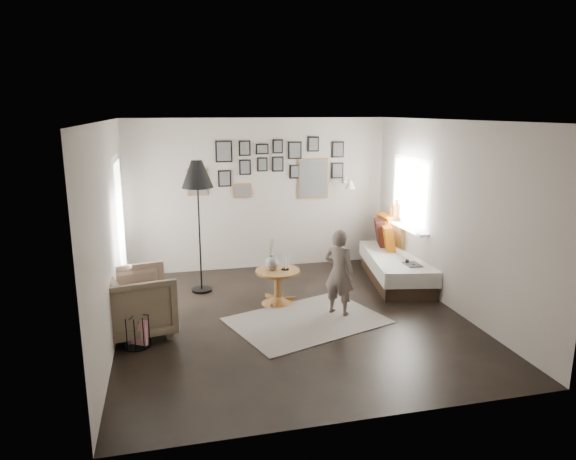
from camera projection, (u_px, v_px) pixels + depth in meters
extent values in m
plane|color=black|center=(293.00, 318.00, 6.89)|extent=(4.80, 4.80, 0.00)
plane|color=gray|center=(260.00, 195.00, 8.87)|extent=(4.50, 0.00, 4.50)
plane|color=gray|center=(362.00, 284.00, 4.32)|extent=(4.50, 0.00, 4.50)
plane|color=gray|center=(110.00, 233.00, 6.08)|extent=(0.00, 4.80, 4.80)
plane|color=gray|center=(451.00, 216.00, 7.10)|extent=(0.00, 4.80, 4.80)
plane|color=white|center=(294.00, 120.00, 6.30)|extent=(4.80, 4.80, 0.00)
plane|color=white|center=(120.00, 231.00, 7.28)|extent=(0.00, 2.14, 2.14)
plane|color=white|center=(120.00, 231.00, 7.28)|extent=(0.00, 1.88, 1.88)
plane|color=white|center=(120.00, 231.00, 7.28)|extent=(0.00, 1.93, 1.93)
plane|color=white|center=(411.00, 192.00, 8.20)|extent=(0.00, 1.30, 1.30)
plane|color=white|center=(411.00, 192.00, 8.20)|extent=(0.00, 1.14, 1.14)
cube|color=white|center=(405.00, 227.00, 8.32)|extent=(0.15, 1.32, 0.04)
cylinder|color=#8C4C14|center=(396.00, 213.00, 8.61)|extent=(0.10, 0.10, 0.28)
cylinder|color=#8C4C14|center=(392.00, 213.00, 8.78)|extent=(0.08, 0.08, 0.22)
cube|color=brown|center=(198.00, 182.00, 8.56)|extent=(0.35, 0.03, 0.45)
cube|color=black|center=(198.00, 182.00, 8.54)|extent=(0.30, 0.01, 0.40)
cube|color=black|center=(224.00, 152.00, 8.54)|extent=(0.28, 0.03, 0.36)
cube|color=black|center=(224.00, 152.00, 8.53)|extent=(0.23, 0.01, 0.31)
cube|color=black|center=(225.00, 178.00, 8.65)|extent=(0.22, 0.03, 0.28)
cube|color=black|center=(225.00, 179.00, 8.63)|extent=(0.17, 0.01, 0.23)
cube|color=black|center=(245.00, 148.00, 8.61)|extent=(0.20, 0.03, 0.26)
cube|color=black|center=(245.00, 148.00, 8.60)|extent=(0.15, 0.01, 0.21)
cube|color=black|center=(245.00, 167.00, 8.69)|extent=(0.20, 0.03, 0.26)
cube|color=black|center=(245.00, 167.00, 8.67)|extent=(0.15, 0.01, 0.21)
cube|color=black|center=(262.00, 149.00, 8.68)|extent=(0.22, 0.03, 0.18)
cube|color=black|center=(262.00, 149.00, 8.67)|extent=(0.17, 0.01, 0.13)
cube|color=black|center=(262.00, 164.00, 8.74)|extent=(0.18, 0.03, 0.24)
cube|color=black|center=(263.00, 165.00, 8.73)|extent=(0.13, 0.01, 0.19)
cube|color=black|center=(278.00, 146.00, 8.74)|extent=(0.18, 0.03, 0.24)
cube|color=black|center=(278.00, 146.00, 8.72)|extent=(0.13, 0.01, 0.19)
cube|color=black|center=(278.00, 164.00, 8.81)|extent=(0.20, 0.03, 0.26)
cube|color=black|center=(278.00, 164.00, 8.79)|extent=(0.15, 0.01, 0.21)
cube|color=black|center=(295.00, 150.00, 8.82)|extent=(0.24, 0.03, 0.30)
cube|color=black|center=(295.00, 150.00, 8.80)|extent=(0.19, 0.01, 0.25)
cube|color=black|center=(295.00, 172.00, 8.91)|extent=(0.18, 0.03, 0.24)
cube|color=black|center=(295.00, 172.00, 8.89)|extent=(0.13, 0.01, 0.19)
cube|color=brown|center=(313.00, 179.00, 9.01)|extent=(0.55, 0.03, 0.70)
cube|color=black|center=(313.00, 179.00, 8.99)|extent=(0.50, 0.01, 0.65)
cube|color=black|center=(313.00, 144.00, 8.87)|extent=(0.20, 0.03, 0.26)
cube|color=black|center=(313.00, 144.00, 8.86)|extent=(0.15, 0.01, 0.21)
cube|color=black|center=(338.00, 149.00, 9.00)|extent=(0.22, 0.03, 0.28)
cube|color=black|center=(338.00, 150.00, 8.98)|extent=(0.17, 0.01, 0.23)
cube|color=black|center=(337.00, 171.00, 9.08)|extent=(0.22, 0.03, 0.28)
cube|color=black|center=(338.00, 171.00, 9.06)|extent=(0.17, 0.01, 0.23)
cube|color=brown|center=(243.00, 191.00, 8.77)|extent=(0.30, 0.03, 0.24)
cube|color=black|center=(243.00, 191.00, 8.75)|extent=(0.25, 0.01, 0.19)
cube|color=white|center=(345.00, 180.00, 9.14)|extent=(0.06, 0.04, 0.10)
cylinder|color=white|center=(348.00, 180.00, 9.02)|extent=(0.02, 0.24, 0.02)
cone|color=white|center=(350.00, 185.00, 8.92)|extent=(0.18, 0.18, 0.14)
cube|color=#BBB0A4|center=(307.00, 321.00, 6.79)|extent=(2.25, 1.89, 0.01)
cone|color=brown|center=(278.00, 300.00, 7.42)|extent=(0.47, 0.47, 0.09)
cylinder|color=brown|center=(278.00, 286.00, 7.37)|extent=(0.10, 0.10, 0.36)
cylinder|color=brown|center=(278.00, 271.00, 7.32)|extent=(0.64, 0.64, 0.04)
ellipsoid|color=black|center=(272.00, 263.00, 7.29)|extent=(0.18, 0.18, 0.20)
cylinder|color=black|center=(272.00, 255.00, 7.26)|extent=(0.05, 0.05, 0.04)
cylinder|color=black|center=(285.00, 269.00, 7.34)|extent=(0.11, 0.11, 0.02)
cube|color=black|center=(396.00, 275.00, 8.36)|extent=(1.11, 1.97, 0.21)
cube|color=beige|center=(396.00, 262.00, 8.31)|extent=(1.18, 2.04, 0.23)
cube|color=#B3550A|center=(379.00, 230.00, 8.95)|extent=(0.25, 0.56, 0.54)
cube|color=black|center=(374.00, 233.00, 8.83)|extent=(0.35, 0.53, 0.49)
cube|color=brown|center=(392.00, 235.00, 8.75)|extent=(0.27, 0.49, 0.47)
cube|color=#B3550A|center=(384.00, 238.00, 8.58)|extent=(0.32, 0.49, 0.45)
cube|color=black|center=(412.00, 264.00, 7.76)|extent=(0.22, 0.30, 0.02)
imported|color=brown|center=(136.00, 303.00, 6.34)|extent=(1.04, 1.02, 0.81)
cube|color=beige|center=(136.00, 296.00, 6.37)|extent=(0.42, 0.43, 0.17)
cylinder|color=black|center=(202.00, 290.00, 7.93)|extent=(0.31, 0.31, 0.03)
cylinder|color=black|center=(200.00, 235.00, 7.73)|extent=(0.03, 0.03, 1.79)
cone|color=black|center=(197.00, 174.00, 7.52)|extent=(0.47, 0.47, 0.40)
cube|color=black|center=(136.00, 332.00, 6.04)|extent=(0.22, 0.09, 0.30)
cube|color=beige|center=(139.00, 332.00, 6.03)|extent=(0.23, 0.18, 0.30)
ellipsoid|color=black|center=(406.00, 279.00, 7.89)|extent=(0.33, 0.33, 0.38)
cylinder|color=black|center=(407.00, 263.00, 7.83)|extent=(0.06, 0.06, 0.12)
ellipsoid|color=black|center=(413.00, 283.00, 7.79)|extent=(0.30, 0.30, 0.34)
cylinder|color=black|center=(413.00, 268.00, 7.74)|extent=(0.06, 0.06, 0.12)
imported|color=#5D504A|center=(339.00, 272.00, 6.90)|extent=(0.51, 0.51, 1.19)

